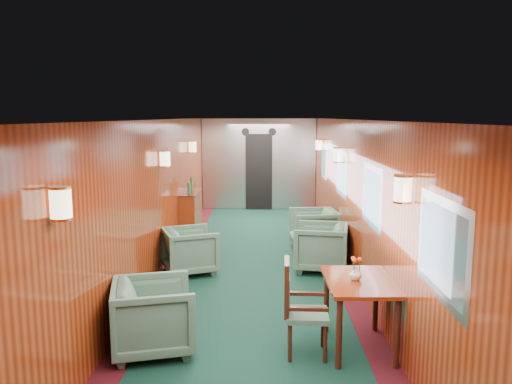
% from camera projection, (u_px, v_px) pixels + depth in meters
% --- Properties ---
extents(room, '(12.00, 12.10, 2.40)m').
position_uv_depth(room, '(254.00, 173.00, 7.23)').
color(room, '#0D3023').
rests_on(room, ground).
extents(bulkhead, '(2.98, 0.17, 2.39)m').
position_uv_depth(bulkhead, '(259.00, 165.00, 13.15)').
color(bulkhead, '#B9BBC1').
rests_on(bulkhead, ground).
extents(windows_right, '(0.02, 8.60, 0.80)m').
position_uv_depth(windows_right, '(354.00, 184.00, 7.48)').
color(windows_right, '#A9ACB0').
rests_on(windows_right, ground).
extents(wall_sconces, '(2.97, 7.97, 0.25)m').
position_uv_depth(wall_sconces, '(255.00, 159.00, 7.77)').
color(wall_sconces, '#FFF1C6').
rests_on(wall_sconces, ground).
extents(dining_table, '(0.73, 1.02, 0.76)m').
position_uv_depth(dining_table, '(360.00, 291.00, 5.23)').
color(dining_table, maroon).
rests_on(dining_table, ground).
extents(side_chair, '(0.47, 0.49, 1.00)m').
position_uv_depth(side_chair, '(298.00, 304.00, 5.12)').
color(side_chair, '#1C4333').
rests_on(side_chair, ground).
extents(credenza, '(0.33, 1.07, 1.23)m').
position_uv_depth(credenza, '(191.00, 215.00, 10.04)').
color(credenza, maroon).
rests_on(credenza, ground).
extents(flower_vase, '(0.17, 0.17, 0.14)m').
position_uv_depth(flower_vase, '(355.00, 273.00, 5.20)').
color(flower_vase, beige).
rests_on(flower_vase, dining_table).
extents(armchair_left_near, '(1.01, 0.99, 0.76)m').
position_uv_depth(armchair_left_near, '(154.00, 316.00, 5.21)').
color(armchair_left_near, '#1C4333').
rests_on(armchair_left_near, ground).
extents(armchair_left_far, '(1.02, 1.01, 0.72)m').
position_uv_depth(armchair_left_far, '(190.00, 250.00, 7.84)').
color(armchair_left_far, '#1C4333').
rests_on(armchair_left_far, ground).
extents(armchair_right_near, '(0.96, 0.94, 0.76)m').
position_uv_depth(armchair_right_near, '(321.00, 247.00, 7.97)').
color(armchair_right_near, '#1C4333').
rests_on(armchair_right_near, ground).
extents(armchair_right_far, '(0.92, 0.90, 0.76)m').
position_uv_depth(armchair_right_far, '(314.00, 229.00, 9.21)').
color(armchair_right_far, '#1C4333').
rests_on(armchair_right_far, ground).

